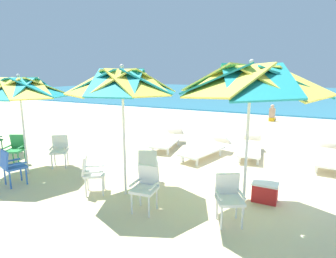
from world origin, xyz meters
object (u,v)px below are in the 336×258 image
(sun_lounger_1, at_px, (250,147))
(plastic_chair_1, at_px, (148,164))
(beach_umbrella_0, at_px, (251,81))
(cooler_box, at_px, (265,192))
(plastic_chair_2, at_px, (91,172))
(beachgoer_seated, at_px, (272,116))
(sun_lounger_0, at_px, (329,156))
(plastic_chair_5, at_px, (60,149))
(plastic_chair_6, at_px, (16,148))
(plastic_chair_3, at_px, (146,186))
(plastic_chair_4, at_px, (11,165))
(beach_umbrella_1, at_px, (122,83))
(beach_umbrella_2, at_px, (19,88))
(plastic_chair_0, at_px, (229,196))
(sun_lounger_2, at_px, (206,149))
(sun_lounger_3, at_px, (168,140))

(sun_lounger_1, bearing_deg, plastic_chair_1, -115.48)
(beach_umbrella_0, relative_size, cooler_box, 5.63)
(plastic_chair_2, xyz_separation_m, cooler_box, (3.41, 1.32, -0.30))
(plastic_chair_1, xyz_separation_m, beachgoer_seated, (1.40, 10.71, -0.20))
(sun_lounger_0, bearing_deg, plastic_chair_5, -152.48)
(plastic_chair_2, xyz_separation_m, beachgoer_seated, (2.24, 11.69, -0.20))
(plastic_chair_2, bearing_deg, cooler_box, 21.14)
(plastic_chair_1, distance_m, plastic_chair_6, 4.11)
(plastic_chair_3, height_order, beachgoer_seated, beachgoer_seated)
(beach_umbrella_0, xyz_separation_m, plastic_chair_4, (-5.08, -1.10, -1.95))
(plastic_chair_1, relative_size, plastic_chair_2, 1.00)
(beach_umbrella_1, bearing_deg, sun_lounger_1, 66.41)
(beach_umbrella_2, height_order, beachgoer_seated, beach_umbrella_2)
(beach_umbrella_2, height_order, sun_lounger_0, beach_umbrella_2)
(sun_lounger_0, distance_m, cooler_box, 3.41)
(plastic_chair_0, xyz_separation_m, beach_umbrella_2, (-5.32, -0.00, 1.72))
(plastic_chair_5, height_order, sun_lounger_2, plastic_chair_5)
(sun_lounger_0, bearing_deg, beachgoer_seated, 108.63)
(beach_umbrella_1, bearing_deg, beach_umbrella_2, -177.78)
(plastic_chair_3, relative_size, beach_umbrella_2, 0.34)
(plastic_chair_1, height_order, sun_lounger_1, plastic_chair_1)
(plastic_chair_6, bearing_deg, sun_lounger_3, 50.82)
(plastic_chair_1, height_order, cooler_box, plastic_chair_1)
(plastic_chair_2, relative_size, beachgoer_seated, 0.94)
(plastic_chair_4, bearing_deg, sun_lounger_0, 37.18)
(sun_lounger_2, distance_m, beachgoer_seated, 8.09)
(plastic_chair_1, xyz_separation_m, cooler_box, (2.57, 0.34, -0.30))
(beach_umbrella_0, relative_size, beach_umbrella_1, 1.02)
(sun_lounger_0, bearing_deg, sun_lounger_1, -178.88)
(sun_lounger_2, bearing_deg, beach_umbrella_1, -100.50)
(plastic_chair_5, bearing_deg, beach_umbrella_1, -14.29)
(beach_umbrella_0, xyz_separation_m, plastic_chair_0, (-0.18, -0.40, -1.95))
(plastic_chair_1, xyz_separation_m, plastic_chair_5, (-2.89, 0.01, 0.00))
(cooler_box, bearing_deg, sun_lounger_1, 106.31)
(beach_umbrella_2, height_order, sun_lounger_3, beach_umbrella_2)
(plastic_chair_1, xyz_separation_m, plastic_chair_6, (-4.08, -0.48, 0.00))
(plastic_chair_3, distance_m, plastic_chair_4, 3.41)
(beach_umbrella_2, xyz_separation_m, sun_lounger_2, (3.66, 3.48, -1.93))
(plastic_chair_4, bearing_deg, beach_umbrella_2, 120.94)
(plastic_chair_4, distance_m, sun_lounger_0, 8.29)
(sun_lounger_2, bearing_deg, plastic_chair_3, -87.84)
(plastic_chair_1, bearing_deg, beach_umbrella_2, -165.94)
(plastic_chair_0, xyz_separation_m, beachgoer_seated, (-0.73, 11.51, -0.20))
(beach_umbrella_1, bearing_deg, plastic_chair_1, 76.87)
(plastic_chair_2, bearing_deg, plastic_chair_6, 171.23)
(plastic_chair_1, height_order, plastic_chair_2, same)
(sun_lounger_3, bearing_deg, sun_lounger_1, 6.26)
(beach_umbrella_2, height_order, cooler_box, beach_umbrella_2)
(plastic_chair_1, height_order, sun_lounger_2, plastic_chair_1)
(beach_umbrella_1, relative_size, plastic_chair_2, 3.19)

